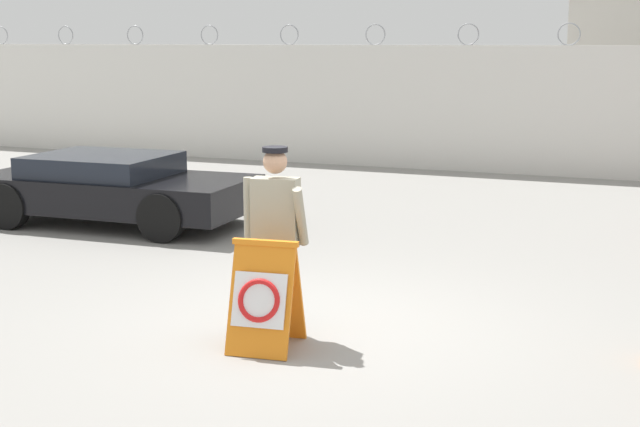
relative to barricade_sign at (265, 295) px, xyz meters
The scene contains 5 objects.
ground_plane 0.95m from the barricade_sign, 76.08° to the left, with size 90.00×90.00×0.00m, color gray.
perimeter_wall 11.96m from the barricade_sign, 89.08° to the left, with size 36.00×0.30×3.15m.
barricade_sign is the anchor object (origin of this frame).
security_guard 0.72m from the barricade_sign, 102.70° to the left, with size 0.67×0.38×1.81m.
parked_car_front_coupe 6.29m from the barricade_sign, 137.15° to the left, with size 4.29×2.09×1.07m.
Camera 1 is at (3.19, -7.86, 2.80)m, focal length 50.00 mm.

